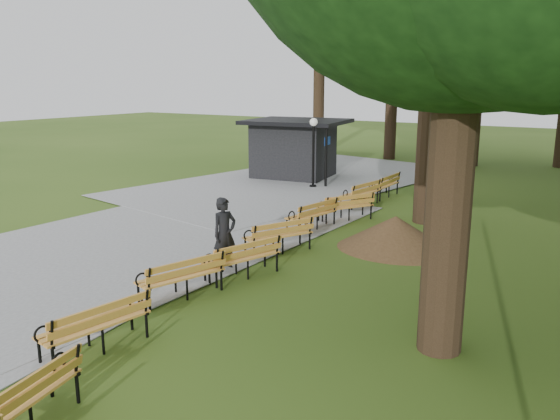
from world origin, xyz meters
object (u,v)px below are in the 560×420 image
Objects in this scene: kiosk at (294,149)px; bench_1 at (15,402)px; bench_8 at (360,194)px; bench_5 at (278,235)px; person at (225,234)px; dirt_mound at (395,233)px; lamp_post at (313,137)px; bench_3 at (181,276)px; bench_2 at (95,325)px; bench_4 at (242,258)px; bench_9 at (384,185)px; bench_7 at (345,207)px; bench_6 at (311,215)px.

bench_1 is at bearing -77.58° from kiosk.
bench_5 is at bearing 12.73° from bench_8.
person reaches higher than dirt_mound.
lamp_post is 8.83m from dirt_mound.
bench_1 is 1.00× the size of bench_3.
bench_2 is (3.91, -14.20, -1.60)m from lamp_post.
bench_8 is at bearing -35.06° from lamp_post.
lamp_post is 1.47× the size of bench_5.
bench_3 and bench_4 have the same top height.
bench_8 is at bearing -2.06° from bench_9.
bench_4 is 1.00× the size of bench_7.
kiosk is 2.17× the size of bench_1.
kiosk reaches higher than bench_3.
bench_8 is (-0.20, 7.81, -0.40)m from person.
lamp_post is 1.10× the size of dirt_mound.
bench_1 is 16.10m from bench_9.
bench_1 is 1.00× the size of bench_5.
person is at bearing -72.04° from lamp_post.
person is at bearing -90.00° from bench_4.
bench_3 is at bearing 10.90° from bench_8.
bench_3 is at bearing -161.55° from bench_2.
bench_1 is 14.21m from bench_8.
bench_3 is at bearing 25.27° from bench_5.
bench_9 is (-0.41, 7.95, 0.00)m from bench_5.
person is at bearing 9.40° from bench_8.
dirt_mound is 8.11m from bench_2.
bench_9 is at bearing 16.99° from person.
bench_7 is (0.28, 5.67, -0.40)m from person.
bench_5 is at bearing -163.21° from bench_3.
person is 1.85m from bench_5.
person is at bearing -161.39° from bench_2.
dirt_mound is 5.13m from bench_8.
bench_2 reaches higher than dirt_mound.
bench_1 and bench_6 have the same top height.
bench_2 is at bearing 18.60° from bench_4.
bench_8 is at bearing -168.37° from bench_6.
bench_2 is 1.00× the size of bench_6.
bench_6 is (3.14, -5.76, -1.60)m from lamp_post.
bench_9 is at bearing -161.10° from bench_3.
lamp_post reaches higher than bench_5.
lamp_post is at bearing -92.96° from bench_9.
person is at bearing -153.72° from bench_3.
dirt_mound is at bearing -46.93° from lamp_post.
lamp_post is at bearing -117.15° from bench_8.
bench_1 is 10.59m from bench_6.
bench_4 is (0.62, -0.20, -0.40)m from person.
lamp_post is 3.50m from bench_9.
bench_4 is 4.42m from bench_6.
bench_9 is at bearing -151.67° from bench_5.
lamp_post reaches higher than bench_1.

